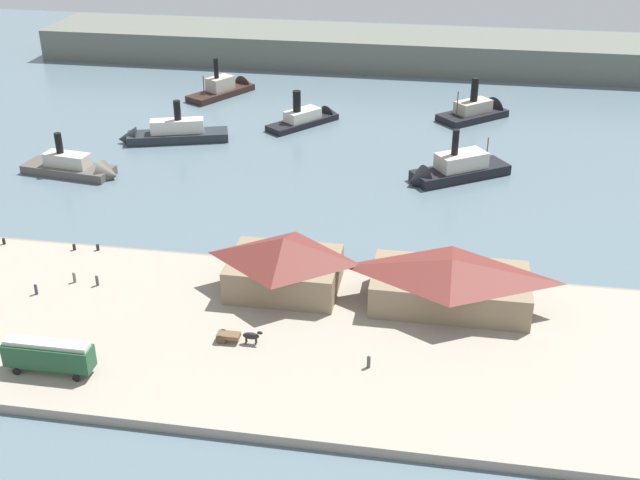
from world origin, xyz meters
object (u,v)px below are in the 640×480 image
(ferry_outer_harbor, at_px, (480,111))
(ferry_approaching_east, at_px, (167,134))
(ferry_approaching_west, at_px, (79,168))
(street_tram, at_px, (48,354))
(ferry_shed_west_terminal, at_px, (450,281))
(horse_cart, at_px, (237,336))
(ferry_shed_east_terminal, at_px, (284,263))
(mooring_post_center_east, at_px, (4,241))
(pedestrian_standing_center, at_px, (13,362))
(mooring_post_west, at_px, (98,247))
(ferry_moored_west, at_px, (228,88))
(ferry_moored_east, at_px, (309,117))
(pedestrian_near_cart, at_px, (97,280))
(mooring_post_center_west, at_px, (74,247))
(pedestrian_walking_west, at_px, (74,277))
(pedestrian_at_waters_edge, at_px, (36,289))
(ferry_departing_north, at_px, (451,170))
(pedestrian_walking_east, at_px, (369,362))

(ferry_outer_harbor, relative_size, ferry_approaching_east, 0.75)
(ferry_approaching_west, bearing_deg, street_tram, -68.08)
(ferry_shed_west_terminal, relative_size, horse_cart, 3.62)
(ferry_shed_east_terminal, relative_size, ferry_outer_harbor, 0.88)
(ferry_shed_west_terminal, xyz_separation_m, mooring_post_center_east, (-65.49, 5.76, -2.85))
(horse_cart, xyz_separation_m, pedestrian_standing_center, (-24.00, -9.08, -0.20))
(mooring_post_west, xyz_separation_m, ferry_moored_west, (-3.08, 81.79, -0.27))
(ferry_moored_east, bearing_deg, pedestrian_standing_center, -100.80)
(pedestrian_near_cart, xyz_separation_m, ferry_outer_harbor, (51.60, 83.84, -0.53))
(pedestrian_standing_center, relative_size, ferry_approaching_west, 0.09)
(mooring_post_center_west, relative_size, ferry_approaching_east, 0.04)
(pedestrian_near_cart, bearing_deg, mooring_post_center_east, 154.10)
(pedestrian_walking_west, bearing_deg, ferry_approaching_west, 113.99)
(pedestrian_at_waters_edge, bearing_deg, horse_cart, -12.29)
(ferry_shed_west_terminal, bearing_deg, mooring_post_west, 172.97)
(street_tram, bearing_deg, ferry_outer_harbor, 64.60)
(pedestrian_near_cart, xyz_separation_m, mooring_post_center_west, (-7.54, 9.07, -0.31))
(street_tram, bearing_deg, ferry_approaching_east, 99.83)
(pedestrian_at_waters_edge, distance_m, ferry_departing_north, 73.92)
(horse_cart, bearing_deg, pedestrian_at_waters_edge, 167.71)
(ferry_outer_harbor, distance_m, ferry_approaching_east, 67.36)
(pedestrian_at_waters_edge, bearing_deg, pedestrian_standing_center, -71.63)
(street_tram, bearing_deg, ferry_approaching_west, 111.92)
(ferry_approaching_east, bearing_deg, ferry_approaching_west, -116.63)
(horse_cart, distance_m, ferry_moored_west, 105.34)
(mooring_post_center_east, bearing_deg, ferry_approaching_east, 80.70)
(ferry_shed_east_terminal, xyz_separation_m, pedestrian_walking_west, (-28.46, -3.18, -3.09))
(pedestrian_standing_center, height_order, ferry_approaching_east, ferry_approaching_east)
(horse_cart, relative_size, ferry_departing_north, 0.29)
(horse_cart, relative_size, pedestrian_walking_east, 3.29)
(horse_cart, relative_size, pedestrian_walking_west, 3.47)
(pedestrian_near_cart, bearing_deg, ferry_moored_west, 94.51)
(street_tram, distance_m, ferry_moored_west, 110.88)
(pedestrian_walking_west, bearing_deg, ferry_shed_east_terminal, 6.37)
(ferry_shed_west_terminal, xyz_separation_m, ferry_moored_east, (-31.13, 70.27, -3.15))
(ferry_shed_west_terminal, relative_size, street_tram, 1.99)
(ferry_moored_west, bearing_deg, ferry_moored_east, -37.83)
(ferry_shed_east_terminal, height_order, ferry_moored_west, ferry_moored_west)
(street_tram, xyz_separation_m, ferry_moored_east, (12.98, 92.61, -2.26))
(ferry_moored_west, bearing_deg, ferry_shed_east_terminal, -69.84)
(pedestrian_walking_west, bearing_deg, mooring_post_center_west, 115.26)
(ferry_shed_east_terminal, relative_size, ferry_shed_west_terminal, 0.72)
(mooring_post_center_west, xyz_separation_m, ferry_moored_west, (0.34, 82.29, -0.27))
(pedestrian_walking_west, distance_m, mooring_post_west, 9.31)
(pedestrian_walking_east, height_order, ferry_outer_harbor, ferry_outer_harbor)
(ferry_shed_east_terminal, relative_size, ferry_moored_east, 0.87)
(ferry_shed_west_terminal, xyz_separation_m, pedestrian_walking_west, (-50.25, -3.00, -2.56))
(ferry_shed_west_terminal, bearing_deg, ferry_shed_east_terminal, 179.53)
(pedestrian_walking_east, relative_size, mooring_post_center_west, 1.91)
(horse_cart, distance_m, ferry_departing_north, 62.49)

